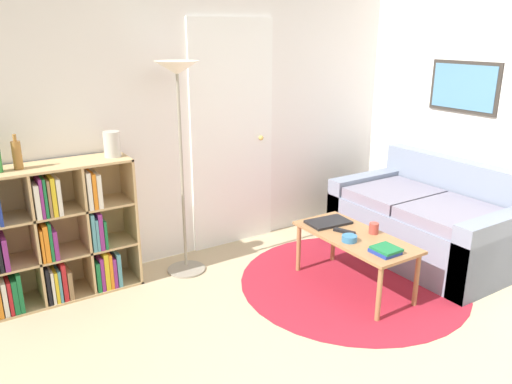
# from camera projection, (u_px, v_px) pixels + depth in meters

# --- Properties ---
(wall_back) EXTENTS (7.09, 0.11, 2.60)m
(wall_back) POSITION_uv_depth(u_px,v_px,m) (200.00, 108.00, 4.23)
(wall_back) COLOR silver
(wall_back) RESTS_ON ground_plane
(wall_right) EXTENTS (0.08, 5.36, 2.60)m
(wall_right) POSITION_uv_depth(u_px,v_px,m) (475.00, 104.00, 4.32)
(wall_right) COLOR silver
(wall_right) RESTS_ON ground_plane
(rug) EXTENTS (1.78, 1.78, 0.01)m
(rug) POSITION_uv_depth(u_px,v_px,m) (352.00, 281.00, 3.98)
(rug) COLOR maroon
(rug) RESTS_ON ground_plane
(bookshelf) EXTENTS (1.09, 0.34, 1.01)m
(bookshelf) POSITION_uv_depth(u_px,v_px,m) (53.00, 237.00, 3.63)
(bookshelf) COLOR tan
(bookshelf) RESTS_ON ground_plane
(floor_lamp) EXTENTS (0.33, 0.33, 1.70)m
(floor_lamp) POSITION_uv_depth(u_px,v_px,m) (178.00, 100.00, 3.74)
(floor_lamp) COLOR gray
(floor_lamp) RESTS_ON ground_plane
(couch) EXTENTS (0.93, 1.52, 0.82)m
(couch) POSITION_uv_depth(u_px,v_px,m) (429.00, 223.00, 4.40)
(couch) COLOR gray
(couch) RESTS_ON ground_plane
(coffee_table) EXTENTS (0.46, 0.98, 0.43)m
(coffee_table) POSITION_uv_depth(u_px,v_px,m) (355.00, 241.00, 3.78)
(coffee_table) COLOR #996B42
(coffee_table) RESTS_ON ground_plane
(laptop) EXTENTS (0.35, 0.24, 0.02)m
(laptop) POSITION_uv_depth(u_px,v_px,m) (328.00, 222.00, 4.00)
(laptop) COLOR black
(laptop) RESTS_ON coffee_table
(bowl) EXTENTS (0.11, 0.11, 0.05)m
(bowl) POSITION_uv_depth(u_px,v_px,m) (349.00, 238.00, 3.66)
(bowl) COLOR teal
(bowl) RESTS_ON coffee_table
(book_stack_on_table) EXTENTS (0.17, 0.18, 0.04)m
(book_stack_on_table) POSITION_uv_depth(u_px,v_px,m) (386.00, 250.00, 3.46)
(book_stack_on_table) COLOR navy
(book_stack_on_table) RESTS_ON coffee_table
(cup) EXTENTS (0.07, 0.07, 0.08)m
(cup) POSITION_uv_depth(u_px,v_px,m) (374.00, 228.00, 3.80)
(cup) COLOR #A33D33
(cup) RESTS_ON coffee_table
(remote) EXTENTS (0.10, 0.17, 0.02)m
(remote) POSITION_uv_depth(u_px,v_px,m) (344.00, 231.00, 3.82)
(remote) COLOR black
(remote) RESTS_ON coffee_table
(bottle_right) EXTENTS (0.06, 0.06, 0.24)m
(bottle_right) POSITION_uv_depth(u_px,v_px,m) (17.00, 155.00, 3.35)
(bottle_right) COLOR olive
(bottle_right) RESTS_ON bookshelf
(vase_on_shelf) EXTENTS (0.12, 0.12, 0.19)m
(vase_on_shelf) POSITION_uv_depth(u_px,v_px,m) (112.00, 144.00, 3.69)
(vase_on_shelf) COLOR #B7B2A8
(vase_on_shelf) RESTS_ON bookshelf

